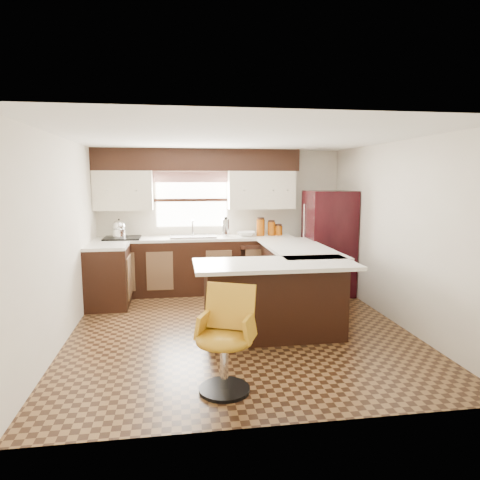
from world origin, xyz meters
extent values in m
plane|color=#49301A|center=(0.00, 0.00, 0.00)|extent=(4.40, 4.40, 0.00)
plane|color=silver|center=(0.00, 0.00, 2.40)|extent=(4.40, 4.40, 0.00)
plane|color=beige|center=(0.00, 2.20, 1.20)|extent=(4.40, 0.00, 4.40)
plane|color=beige|center=(0.00, -2.20, 1.20)|extent=(4.40, 0.00, 4.40)
plane|color=beige|center=(-2.10, 0.00, 1.20)|extent=(0.00, 4.40, 4.40)
plane|color=beige|center=(2.10, 0.00, 1.20)|extent=(0.00, 4.40, 4.40)
cube|color=black|center=(-0.45, 1.90, 0.45)|extent=(3.30, 0.60, 0.90)
cube|color=black|center=(-1.80, 1.25, 0.45)|extent=(0.60, 0.70, 0.90)
cube|color=silver|center=(-0.45, 1.90, 0.92)|extent=(3.30, 0.60, 0.04)
cube|color=silver|center=(-1.80, 1.25, 0.92)|extent=(0.60, 0.70, 0.04)
cube|color=black|center=(-0.40, 2.03, 2.22)|extent=(3.40, 0.35, 0.36)
cube|color=beige|center=(-1.62, 2.03, 1.72)|extent=(0.94, 0.35, 0.64)
cube|color=beige|center=(0.68, 2.03, 1.72)|extent=(1.14, 0.35, 0.64)
cube|color=white|center=(-0.50, 2.18, 1.55)|extent=(1.20, 0.02, 0.90)
cube|color=#D19B93|center=(-0.50, 2.14, 1.94)|extent=(1.30, 0.06, 0.18)
cube|color=#B2B2B7|center=(-0.50, 1.88, 0.96)|extent=(0.75, 0.45, 0.03)
cube|color=black|center=(0.55, 1.61, 0.43)|extent=(0.58, 0.03, 0.78)
cube|color=black|center=(-1.65, 1.88, 0.96)|extent=(0.58, 0.50, 0.02)
cube|color=black|center=(0.90, 0.62, 0.45)|extent=(0.60, 1.95, 0.90)
cube|color=black|center=(0.38, -0.35, 0.45)|extent=(1.65, 0.60, 0.90)
cube|color=silver|center=(0.95, 0.62, 0.92)|extent=(0.84, 1.95, 0.04)
cube|color=silver|center=(0.35, -0.44, 0.92)|extent=(1.89, 0.84, 0.04)
cube|color=black|center=(1.71, 1.47, 0.86)|extent=(0.74, 0.71, 1.72)
cylinder|color=silver|center=(0.05, 1.90, 1.09)|extent=(0.13, 0.13, 0.30)
imported|color=white|center=(0.40, 1.90, 0.98)|extent=(0.34, 0.34, 0.08)
cylinder|color=#893F07|center=(0.65, 1.92, 1.09)|extent=(0.14, 0.14, 0.28)
cylinder|color=#893F07|center=(0.84, 1.92, 1.06)|extent=(0.13, 0.13, 0.23)
cylinder|color=#893F07|center=(0.97, 1.92, 1.03)|extent=(0.13, 0.13, 0.16)
camera|label=1|loc=(-0.78, -5.22, 1.91)|focal=32.00mm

